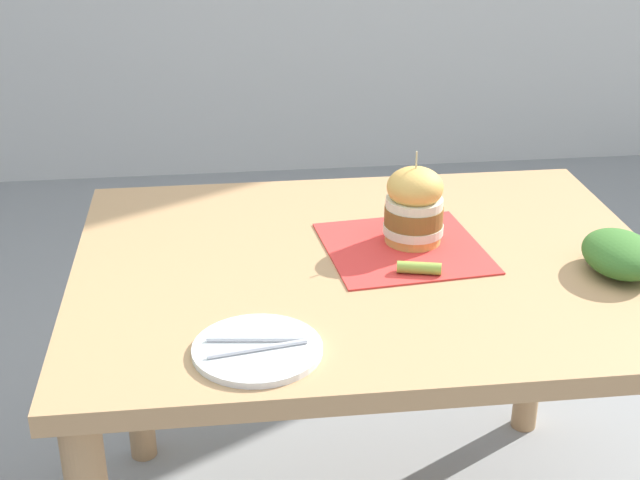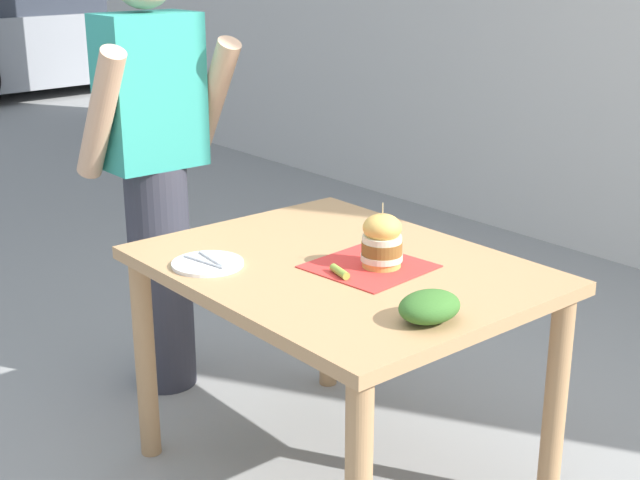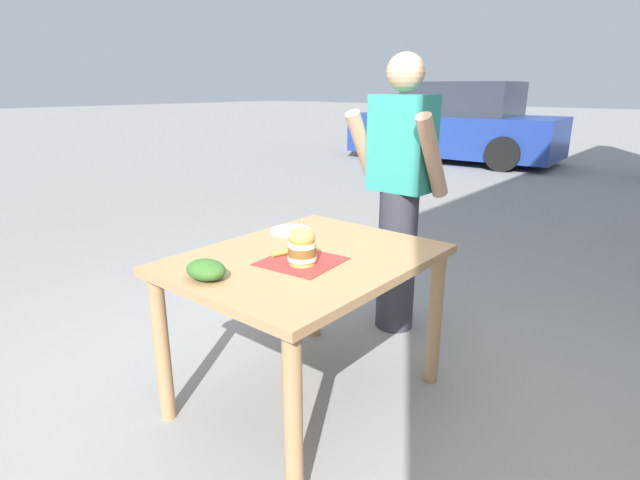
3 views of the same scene
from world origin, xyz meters
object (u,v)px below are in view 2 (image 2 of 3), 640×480
(side_salad, at_px, (429,307))
(diner_across_table, at_px, (155,170))
(parked_car_mid_block, at_px, (44,29))
(sandwich, at_px, (382,241))
(pickle_spear, at_px, (340,272))
(patio_table, at_px, (341,297))
(side_plate_with_forks, at_px, (208,264))

(side_salad, xyz_separation_m, diner_across_table, (0.02, 1.44, 0.09))
(parked_car_mid_block, bearing_deg, sandwich, -107.15)
(pickle_spear, bearing_deg, patio_table, 47.28)
(sandwich, bearing_deg, patio_table, 123.65)
(pickle_spear, height_order, side_salad, side_salad)
(side_plate_with_forks, bearing_deg, side_salad, -73.68)
(patio_table, relative_size, parked_car_mid_block, 0.28)
(diner_across_table, bearing_deg, pickle_spear, -89.45)
(side_salad, height_order, diner_across_table, diner_across_table)
(patio_table, distance_m, side_salad, 0.52)
(sandwich, xyz_separation_m, parked_car_mid_block, (2.71, 8.77, -0.12))
(pickle_spear, bearing_deg, side_salad, -94.90)
(patio_table, relative_size, diner_across_table, 0.71)
(parked_car_mid_block, bearing_deg, side_salad, -107.55)
(sandwich, relative_size, diner_across_table, 0.12)
(side_salad, bearing_deg, sandwich, 63.75)
(pickle_spear, height_order, side_plate_with_forks, pickle_spear)
(patio_table, bearing_deg, side_plate_with_forks, 143.03)
(pickle_spear, distance_m, diner_across_table, 1.05)
(patio_table, xyz_separation_m, side_salad, (-0.11, -0.48, 0.15))
(pickle_spear, relative_size, diner_across_table, 0.05)
(side_plate_with_forks, xyz_separation_m, side_salad, (0.21, -0.72, 0.03))
(sandwich, bearing_deg, diner_across_table, 98.55)
(sandwich, height_order, diner_across_table, diner_across_table)
(diner_across_table, height_order, parked_car_mid_block, diner_across_table)
(parked_car_mid_block, bearing_deg, patio_table, -107.78)
(sandwich, distance_m, side_salad, 0.42)
(side_plate_with_forks, height_order, diner_across_table, diner_across_table)
(pickle_spear, xyz_separation_m, diner_across_table, (-0.01, 1.05, 0.11))
(sandwich, height_order, side_plate_with_forks, sandwich)
(pickle_spear, distance_m, parked_car_mid_block, 9.20)
(sandwich, distance_m, diner_across_table, 1.08)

